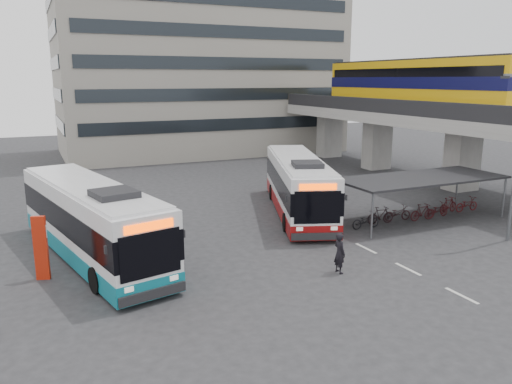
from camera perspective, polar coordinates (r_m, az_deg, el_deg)
name	(u,v)px	position (r m, az deg, el deg)	size (l,w,h in m)	color
ground	(322,256)	(23.78, 7.59, -7.24)	(120.00, 120.00, 0.00)	#28282B
viaduct	(420,103)	(43.03, 18.19, 9.68)	(8.00, 32.00, 9.68)	gray
bike_shelter	(420,197)	(30.73, 18.21, -0.53)	(10.00, 4.00, 2.54)	#595B60
office_block	(198,38)	(57.90, -6.61, 17.08)	(30.00, 15.00, 25.00)	gray
road_markings	(408,269)	(22.97, 16.98, -8.42)	(0.15, 7.60, 0.01)	beige
bus_main	(298,185)	(30.77, 4.84, 0.76)	(6.87, 12.60, 3.68)	white
bus_teal	(91,221)	(24.12, -18.35, -3.17)	(5.39, 12.97, 3.75)	white
pedestrian	(340,253)	(21.62, 9.53, -6.89)	(0.64, 0.42, 1.77)	black
sign_totem_mid	(41,247)	(22.29, -23.38, -5.81)	(0.57, 0.34, 2.70)	#B31F0B
sign_totem_north	(46,207)	(28.90, -22.90, -1.57)	(0.58, 0.35, 2.78)	#B31F0B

